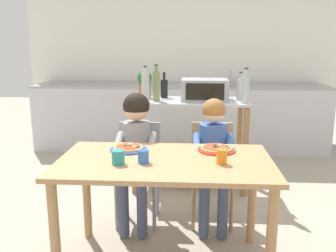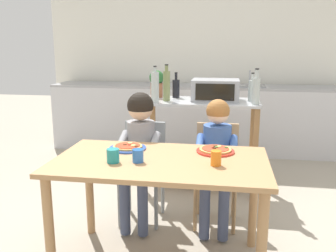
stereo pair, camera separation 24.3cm
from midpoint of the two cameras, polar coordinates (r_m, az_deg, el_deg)
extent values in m
plane|color=#A89E8C|center=(3.78, -0.91, -10.05)|extent=(12.64, 12.64, 0.00)
cube|color=white|center=(5.44, 0.72, 11.53)|extent=(4.45, 0.12, 2.70)
cube|color=silver|center=(5.13, 0.45, 1.19)|extent=(4.00, 0.60, 0.87)
cube|color=#9E9EA3|center=(5.06, 0.46, 6.22)|extent=(4.00, 0.60, 0.03)
cube|color=gray|center=(5.07, 8.44, 6.24)|extent=(0.40, 0.33, 0.02)
cylinder|color=#B7BABF|center=(5.18, 8.37, 7.51)|extent=(0.02, 0.02, 0.20)
cube|color=#B7BABF|center=(3.67, 1.53, 3.85)|extent=(1.15, 0.54, 0.02)
cube|color=olive|center=(3.80, 1.47, -4.81)|extent=(1.06, 0.50, 0.02)
cube|color=olive|center=(3.60, -7.20, -3.84)|extent=(0.05, 0.05, 0.88)
cube|color=olive|center=(3.56, 9.98, -4.12)|extent=(0.05, 0.05, 0.88)
cube|color=olive|center=(4.04, -5.98, -1.98)|extent=(0.05, 0.05, 0.88)
cube|color=olive|center=(4.00, 9.28, -2.21)|extent=(0.05, 0.05, 0.88)
cube|color=#999BA0|center=(3.67, 3.78, 5.67)|extent=(0.46, 0.33, 0.21)
cube|color=black|center=(3.51, 3.78, 5.33)|extent=(0.37, 0.01, 0.16)
cylinder|color=black|center=(3.52, 6.38, 4.28)|extent=(0.02, 0.01, 0.02)
cylinder|color=black|center=(3.83, -2.43, 5.81)|extent=(0.07, 0.07, 0.18)
cylinder|color=black|center=(3.82, -2.44, 7.67)|extent=(0.03, 0.03, 0.07)
cylinder|color=black|center=(3.81, -2.45, 8.26)|extent=(0.03, 0.03, 0.01)
cylinder|color=#ADB7B2|center=(3.49, 9.98, 5.46)|extent=(0.07, 0.07, 0.25)
cylinder|color=#ADB7B2|center=(3.48, 10.08, 8.07)|extent=(0.03, 0.03, 0.07)
cylinder|color=black|center=(3.47, 10.11, 8.79)|extent=(0.04, 0.04, 0.01)
cylinder|color=#ADB7B2|center=(3.68, 9.30, 5.51)|extent=(0.07, 0.07, 0.20)
cylinder|color=#ADB7B2|center=(3.66, 9.37, 7.58)|extent=(0.03, 0.03, 0.06)
cylinder|color=black|center=(3.66, 9.39, 8.18)|extent=(0.03, 0.03, 0.01)
cylinder|color=olive|center=(3.59, -3.79, 6.18)|extent=(0.07, 0.07, 0.29)
cylinder|color=olive|center=(3.57, -3.83, 8.93)|extent=(0.03, 0.03, 0.05)
cylinder|color=black|center=(3.57, -3.83, 9.45)|extent=(0.04, 0.04, 0.01)
cylinder|color=#ADB7B2|center=(3.49, -5.53, 5.95)|extent=(0.08, 0.08, 0.29)
cylinder|color=#ADB7B2|center=(3.47, -5.59, 8.69)|extent=(0.03, 0.03, 0.05)
cylinder|color=black|center=(3.47, -5.60, 9.17)|extent=(0.03, 0.03, 0.01)
cylinder|color=#9E5B3D|center=(3.86, -5.46, 5.54)|extent=(0.13, 0.13, 0.15)
sphere|color=#28602D|center=(3.84, -5.50, 7.48)|extent=(0.15, 0.15, 0.15)
cube|color=#AD7F51|center=(2.34, -3.46, -5.58)|extent=(1.36, 0.78, 0.03)
cylinder|color=#AD7F51|center=(2.36, -20.13, -16.07)|extent=(0.06, 0.06, 0.71)
cylinder|color=#AD7F51|center=(2.21, 12.54, -17.71)|extent=(0.06, 0.06, 0.71)
cylinder|color=#AD7F51|center=(2.91, -14.91, -10.06)|extent=(0.06, 0.06, 0.71)
cylinder|color=#AD7F51|center=(2.79, 10.49, -10.88)|extent=(0.06, 0.06, 0.71)
cube|color=gray|center=(3.03, -7.07, -7.10)|extent=(0.36, 0.36, 0.04)
cube|color=gray|center=(3.12, -6.63, -2.82)|extent=(0.34, 0.03, 0.38)
cylinder|color=gray|center=(2.95, -4.57, -12.20)|extent=(0.03, 0.03, 0.42)
cylinder|color=gray|center=(3.01, -10.36, -11.89)|extent=(0.03, 0.03, 0.42)
cylinder|color=gray|center=(3.22, -3.81, -9.97)|extent=(0.03, 0.03, 0.42)
cylinder|color=gray|center=(3.28, -9.09, -9.74)|extent=(0.03, 0.03, 0.42)
cube|color=tan|center=(3.01, 4.57, -7.19)|extent=(0.36, 0.36, 0.04)
cube|color=tan|center=(3.10, 4.59, -2.88)|extent=(0.34, 0.03, 0.38)
cylinder|color=tan|center=(2.96, 7.50, -12.22)|extent=(0.03, 0.03, 0.42)
cylinder|color=tan|center=(2.95, 1.55, -12.15)|extent=(0.03, 0.03, 0.42)
cylinder|color=tan|center=(3.23, 7.16, -9.98)|extent=(0.03, 0.03, 0.42)
cylinder|color=tan|center=(3.23, 1.76, -9.92)|extent=(0.03, 0.03, 0.42)
cube|color=#424C6B|center=(2.87, -6.23, -7.34)|extent=(0.10, 0.30, 0.10)
cylinder|color=#424C6B|center=(2.85, -6.57, -12.77)|extent=(0.08, 0.08, 0.44)
cube|color=#424C6B|center=(2.90, -8.97, -7.23)|extent=(0.10, 0.30, 0.10)
cylinder|color=#424C6B|center=(2.88, -9.38, -12.61)|extent=(0.08, 0.08, 0.44)
cylinder|color=gray|center=(2.83, -5.00, -2.82)|extent=(0.06, 0.26, 0.15)
cylinder|color=gray|center=(2.88, -10.12, -2.69)|extent=(0.06, 0.26, 0.15)
cylinder|color=gray|center=(2.96, -7.19, -2.94)|extent=(0.22, 0.22, 0.38)
sphere|color=beige|center=(2.90, -7.35, 2.74)|extent=(0.20, 0.20, 0.20)
sphere|color=black|center=(2.89, -7.36, 3.09)|extent=(0.21, 0.21, 0.21)
cube|color=#424C6B|center=(2.86, 6.03, -7.40)|extent=(0.10, 0.30, 0.10)
cylinder|color=#424C6B|center=(2.84, 6.02, -12.86)|extent=(0.08, 0.08, 0.44)
cube|color=#424C6B|center=(2.86, 3.20, -7.37)|extent=(0.10, 0.30, 0.10)
cylinder|color=#424C6B|center=(2.84, 3.12, -12.84)|extent=(0.08, 0.08, 0.44)
cylinder|color=#3D60A8|center=(2.84, 7.31, -3.04)|extent=(0.06, 0.26, 0.15)
cylinder|color=#3D60A8|center=(2.83, 2.05, -2.97)|extent=(0.06, 0.26, 0.15)
cylinder|color=#3D60A8|center=(2.94, 4.64, -3.16)|extent=(0.22, 0.22, 0.36)
sphere|color=beige|center=(2.88, 4.74, 2.15)|extent=(0.17, 0.17, 0.17)
sphere|color=#9E6633|center=(2.87, 4.74, 2.46)|extent=(0.18, 0.18, 0.18)
cylinder|color=#3356B7|center=(2.57, -8.89, -3.61)|extent=(0.26, 0.26, 0.01)
cylinder|color=tan|center=(2.56, -8.90, -3.35)|extent=(0.20, 0.20, 0.01)
cylinder|color=#B23D23|center=(2.56, -8.91, -3.18)|extent=(0.17, 0.17, 0.00)
cylinder|color=#DBC666|center=(2.60, -8.56, -2.82)|extent=(0.03, 0.03, 0.01)
cylinder|color=#563319|center=(2.53, -7.52, -3.26)|extent=(0.03, 0.03, 0.01)
cylinder|color=#DBC666|center=(2.54, -7.99, -3.19)|extent=(0.03, 0.03, 0.01)
cylinder|color=#563319|center=(2.57, -9.35, -3.04)|extent=(0.03, 0.03, 0.01)
cylinder|color=maroon|center=(2.56, -8.63, -3.05)|extent=(0.03, 0.03, 0.01)
cylinder|color=red|center=(2.53, 4.81, -3.76)|extent=(0.26, 0.26, 0.01)
cylinder|color=tan|center=(2.52, 4.81, -3.50)|extent=(0.22, 0.22, 0.01)
cylinder|color=#B23D23|center=(2.52, 4.82, -3.32)|extent=(0.18, 0.18, 0.00)
cylinder|color=#DBC666|center=(2.56, 5.30, -3.00)|extent=(0.03, 0.03, 0.01)
cylinder|color=#563319|center=(2.56, 4.74, -2.94)|extent=(0.03, 0.03, 0.01)
cylinder|color=#386628|center=(2.54, 6.44, -3.13)|extent=(0.02, 0.02, 0.01)
cylinder|color=maroon|center=(2.52, 4.48, -3.23)|extent=(0.02, 0.02, 0.01)
cylinder|color=#386628|center=(2.54, 4.96, -3.13)|extent=(0.02, 0.02, 0.01)
cylinder|color=#563319|center=(2.51, 4.66, -3.28)|extent=(0.03, 0.03, 0.01)
cylinder|color=teal|center=(2.28, -10.81, -4.82)|extent=(0.08, 0.08, 0.09)
cylinder|color=blue|center=(2.27, -6.92, -4.76)|extent=(0.07, 0.07, 0.08)
cylinder|color=orange|center=(2.25, 5.28, -4.80)|extent=(0.06, 0.06, 0.09)
camera|label=1|loc=(0.12, -92.69, -0.61)|focal=39.26mm
camera|label=2|loc=(0.12, 87.31, 0.61)|focal=39.26mm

